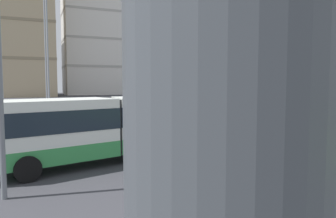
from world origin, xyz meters
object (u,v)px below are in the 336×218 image
traffic_light_far_right (207,77)px  apartment_tower_westcentre (19,26)px  flower_planter_4 (293,131)px  apartment_tower_centre (95,15)px  articulated_bus (123,126)px  car_navy_sedan (53,120)px  flower_planter_5 (268,127)px  streetlight_median (293,59)px

traffic_light_far_right → apartment_tower_westcentre: (-16.97, 74.33, 15.42)m
flower_planter_4 → apartment_tower_centre: apartment_tower_centre is taller
articulated_bus → flower_planter_4: bearing=7.8°
traffic_light_far_right → apartment_tower_westcentre: size_ratio=0.16×
traffic_light_far_right → apartment_tower_westcentre: 77.79m
flower_planter_4 → traffic_light_far_right: bearing=100.2°
articulated_bus → car_navy_sedan: articulated_bus is taller
flower_planter_4 → apartment_tower_westcentre: bearing=102.6°
flower_planter_5 → car_navy_sedan: bearing=150.4°
flower_planter_4 → streetlight_median: streetlight_median is taller
apartment_tower_westcentre → apartment_tower_centre: bearing=23.0°
flower_planter_4 → apartment_tower_centre: (4.51, 92.93, 25.84)m
car_navy_sedan → flower_planter_5: 16.89m
apartment_tower_westcentre → flower_planter_4: bearing=-77.4°
streetlight_median → car_navy_sedan: bearing=152.1°
streetlight_median → flower_planter_5: bearing=167.0°
streetlight_median → apartment_tower_westcentre: (-20.45, 81.07, 14.20)m
car_navy_sedan → apartment_tower_centre: bearing=76.8°
articulated_bus → flower_planter_4: size_ratio=10.94×
flower_planter_4 → traffic_light_far_right: traffic_light_far_right is taller
streetlight_median → flower_planter_4: bearing=-132.2°
traffic_light_far_right → streetlight_median: (3.49, -6.74, 1.22)m
flower_planter_4 → apartment_tower_westcentre: (-18.55, 83.16, 19.24)m
articulated_bus → streetlight_median: bearing=14.9°
car_navy_sedan → streetlight_median: streetlight_median is taller
apartment_tower_westcentre → streetlight_median: bearing=-75.8°
flower_planter_4 → streetlight_median: 5.78m
flower_planter_4 → apartment_tower_centre: size_ratio=0.02×
articulated_bus → apartment_tower_westcentre: apartment_tower_westcentre is taller
articulated_bus → flower_planter_4: (12.30, 1.69, -1.23)m
streetlight_median → apartment_tower_westcentre: bearing=104.2°
flower_planter_4 → apartment_tower_centre: bearing=87.2°
flower_planter_5 → apartment_tower_westcentre: size_ratio=0.03×
streetlight_median → articulated_bus: bearing=-165.1°
car_navy_sedan → flower_planter_5: size_ratio=4.07×
car_navy_sedan → apartment_tower_westcentre: 74.83m
car_navy_sedan → flower_planter_4: size_ratio=4.07×
car_navy_sedan → flower_planter_5: car_navy_sedan is taller
car_navy_sedan → streetlight_median: size_ratio=0.45×
apartment_tower_westcentre → articulated_bus: bearing=-85.8°
car_navy_sedan → streetlight_median: bearing=-27.9°
apartment_tower_westcentre → traffic_light_far_right: bearing=-77.1°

